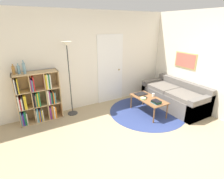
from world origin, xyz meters
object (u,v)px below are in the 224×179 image
couch (175,97)px  bottle_left (14,70)px  bottle_right (24,68)px  bottle_middle (19,70)px  laptop (141,94)px  bowl (143,98)px  floor_lamp (68,59)px  cup (153,95)px  bookshelf (38,99)px  coffee_table (148,100)px

couch → bottle_left: bearing=163.9°
bottle_right → bottle_middle: bearing=156.7°
couch → bottle_left: 4.18m
couch → bottle_right: bearing=163.7°
laptop → bowl: (-0.16, -0.31, 0.01)m
bottle_left → laptop: bearing=-14.1°
floor_lamp → cup: bearing=-25.6°
laptop → cup: (0.18, -0.30, 0.03)m
bookshelf → floor_lamp: size_ratio=0.65×
bookshelf → couch: bookshelf is taller
bowl → bottle_middle: bearing=158.6°
coffee_table → bottle_right: size_ratio=3.37×
coffee_table → bottle_right: (-2.73, 1.03, 0.96)m
laptop → bottle_left: size_ratio=1.44×
bookshelf → couch: (3.51, -1.10, -0.28)m
cup → laptop: bearing=121.8°
couch → bottle_middle: bottle_middle is taller
coffee_table → bottle_right: bearing=159.4°
couch → bowl: 1.12m
coffee_table → laptop: laptop is taller
couch → bottle_middle: bearing=163.5°
cup → bottle_middle: 3.31m
bookshelf → coffee_table: 2.77m
bookshelf → laptop: bookshelf is taller
floor_lamp → bottle_middle: floor_lamp is taller
bottle_right → bowl: bearing=-21.3°
bottle_left → floor_lamp: bearing=-4.9°
cup → bottle_right: bottle_right is taller
couch → coffee_table: bearing=176.9°
bowl → bookshelf: bearing=156.9°
floor_lamp → bottle_left: floor_lamp is taller
bookshelf → bottle_middle: 0.80m
bookshelf → coffee_table: size_ratio=1.21×
bottle_left → bottle_right: bearing=-11.9°
bottle_left → cup: bearing=-18.3°
floor_lamp → couch: floor_lamp is taller
floor_lamp → cup: (1.95, -0.94, -1.00)m
coffee_table → bookshelf: bearing=157.8°
cup → bottle_right: size_ratio=0.29×
cup → bottle_left: (-3.13, 1.04, 0.84)m
coffee_table → cup: size_ratio=11.43×
coffee_table → bottle_left: (-2.94, 1.07, 0.93)m
bottle_middle → bottle_right: bottle_right is taller
bookshelf → floor_lamp: bearing=-5.6°
coffee_table → bowl: bowl is taller
bookshelf → bottle_left: bottle_left is taller
bottle_left → bottle_right: 0.22m
floor_lamp → bottle_right: size_ratio=6.26×
cup → bottle_left: size_ratio=0.38×
bowl → bottle_middle: 3.01m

